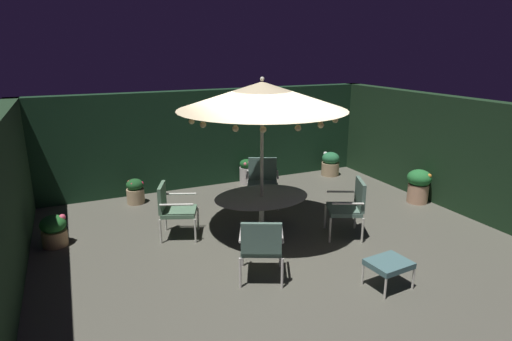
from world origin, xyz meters
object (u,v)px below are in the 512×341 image
(patio_chair_north, at_px, (350,204))
(patio_chair_east, at_px, (173,207))
(potted_plant_left_far, at_px, (135,191))
(patio_chair_northeast, at_px, (262,179))
(patio_dining_table, at_px, (262,203))
(potted_plant_back_left, at_px, (330,164))
(ottoman_footrest, at_px, (389,265))
(patio_chair_southeast, at_px, (261,244))
(potted_plant_back_right, at_px, (419,185))
(potted_plant_right_near, at_px, (54,230))
(potted_plant_left_near, at_px, (246,171))
(patio_umbrella, at_px, (262,96))

(patio_chair_north, bearing_deg, patio_chair_east, 156.62)
(potted_plant_left_far, bearing_deg, patio_chair_northeast, -25.05)
(patio_dining_table, relative_size, patio_chair_east, 1.74)
(patio_dining_table, height_order, potted_plant_left_far, patio_dining_table)
(potted_plant_left_far, distance_m, potted_plant_back_left, 4.90)
(patio_chair_north, xyz_separation_m, ottoman_footrest, (-0.51, -1.58, -0.25))
(patio_chair_southeast, height_order, potted_plant_left_far, patio_chair_southeast)
(potted_plant_back_left, bearing_deg, patio_chair_north, -118.71)
(patio_chair_northeast, height_order, potted_plant_back_right, patio_chair_northeast)
(potted_plant_left_far, bearing_deg, potted_plant_back_left, 0.42)
(potted_plant_left_far, relative_size, potted_plant_back_left, 0.88)
(patio_chair_southeast, xyz_separation_m, potted_plant_back_left, (3.77, 3.92, -0.26))
(patio_dining_table, distance_m, patio_chair_east, 1.52)
(patio_chair_southeast, bearing_deg, patio_chair_north, 19.69)
(potted_plant_back_right, relative_size, potted_plant_right_near, 1.35)
(potted_plant_left_near, bearing_deg, potted_plant_left_far, -173.99)
(potted_plant_back_right, distance_m, potted_plant_back_left, 2.50)
(patio_umbrella, bearing_deg, patio_chair_east, 158.58)
(ottoman_footrest, bearing_deg, patio_chair_east, 129.30)
(potted_plant_left_near, bearing_deg, potted_plant_back_left, -6.20)
(ottoman_footrest, bearing_deg, patio_chair_southeast, 150.38)
(patio_umbrella, height_order, patio_chair_southeast, patio_umbrella)
(potted_plant_back_right, relative_size, potted_plant_back_left, 1.18)
(patio_umbrella, relative_size, patio_chair_southeast, 2.90)
(patio_umbrella, relative_size, potted_plant_right_near, 5.24)
(patio_chair_north, relative_size, potted_plant_right_near, 1.91)
(patio_chair_northeast, xyz_separation_m, patio_chair_southeast, (-1.30, -2.75, 0.01))
(patio_chair_north, height_order, ottoman_footrest, patio_chair_north)
(potted_plant_right_near, bearing_deg, potted_plant_left_far, 44.07)
(ottoman_footrest, xyz_separation_m, potted_plant_back_right, (2.83, 2.35, 0.05))
(patio_chair_southeast, relative_size, potted_plant_left_near, 1.59)
(potted_plant_back_right, xyz_separation_m, potted_plant_back_left, (-0.57, 2.43, -0.09))
(potted_plant_back_left, bearing_deg, patio_chair_east, -156.36)
(patio_chair_northeast, distance_m, patio_chair_east, 2.23)
(ottoman_footrest, xyz_separation_m, potted_plant_back_left, (2.26, 4.78, -0.04))
(potted_plant_back_right, relative_size, potted_plant_left_far, 1.34)
(potted_plant_back_right, height_order, potted_plant_left_far, potted_plant_back_right)
(potted_plant_right_near, bearing_deg, ottoman_footrest, -37.94)
(potted_plant_back_right, distance_m, potted_plant_left_far, 5.97)
(patio_chair_north, distance_m, potted_plant_left_near, 3.48)
(patio_dining_table, relative_size, potted_plant_left_far, 3.12)
(patio_chair_east, relative_size, ottoman_footrest, 1.61)
(patio_chair_north, bearing_deg, patio_chair_northeast, 109.59)
(patio_chair_east, relative_size, potted_plant_right_near, 1.80)
(patio_umbrella, xyz_separation_m, potted_plant_left_near, (0.89, 2.79, -2.11))
(patio_umbrella, distance_m, patio_chair_north, 2.39)
(ottoman_footrest, xyz_separation_m, potted_plant_right_near, (-4.17, 3.25, -0.07))
(potted_plant_back_right, xyz_separation_m, potted_plant_left_near, (-2.81, 2.68, -0.08))
(patio_umbrella, height_order, potted_plant_left_far, patio_umbrella)
(patio_chair_northeast, relative_size, potted_plant_left_near, 1.60)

